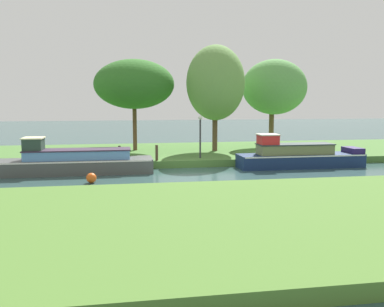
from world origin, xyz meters
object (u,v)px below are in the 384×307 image
(slate_narrowboat, at_px, (73,162))
(channel_buoy, at_px, (91,178))
(willow_tree_right, at_px, (275,87))
(mooring_post_far, at_px, (157,153))
(navy_barge, at_px, (299,156))
(willow_tree_left, at_px, (134,84))
(willow_tree_centre, at_px, (215,83))
(mooring_post_near, at_px, (120,154))
(lamp_post, at_px, (200,131))

(slate_narrowboat, relative_size, channel_buoy, 17.44)
(willow_tree_right, bearing_deg, mooring_post_far, -145.85)
(navy_barge, distance_m, willow_tree_left, 11.45)
(slate_narrowboat, relative_size, willow_tree_centre, 1.17)
(willow_tree_left, height_order, mooring_post_near, willow_tree_left)
(navy_barge, distance_m, mooring_post_near, 9.95)
(willow_tree_right, xyz_separation_m, channel_buoy, (-12.38, -10.01, -4.44))
(willow_tree_right, bearing_deg, lamp_post, -140.12)
(slate_narrowboat, distance_m, channel_buoy, 2.95)
(navy_barge, xyz_separation_m, willow_tree_centre, (-3.66, 5.03, 4.23))
(lamp_post, bearing_deg, willow_tree_centre, 63.20)
(willow_tree_right, xyz_separation_m, mooring_post_far, (-9.10, -6.17, -3.84))
(slate_narrowboat, xyz_separation_m, mooring_post_far, (4.39, 1.13, 0.25))
(slate_narrowboat, relative_size, mooring_post_far, 9.29)
(willow_tree_right, xyz_separation_m, mooring_post_near, (-11.12, -6.17, -3.84))
(mooring_post_near, bearing_deg, mooring_post_far, 0.00)
(willow_tree_left, bearing_deg, slate_narrowboat, -119.64)
(willow_tree_left, xyz_separation_m, mooring_post_far, (1.02, -4.81, -3.93))
(willow_tree_centre, bearing_deg, mooring_post_near, -147.92)
(navy_barge, distance_m, mooring_post_far, 7.94)
(navy_barge, bearing_deg, channel_buoy, -166.31)
(lamp_post, relative_size, channel_buoy, 5.30)
(navy_barge, distance_m, channel_buoy, 11.47)
(willow_tree_centre, bearing_deg, navy_barge, -53.93)
(slate_narrowboat, bearing_deg, channel_buoy, -67.87)
(slate_narrowboat, relative_size, willow_tree_left, 1.35)
(willow_tree_left, distance_m, mooring_post_near, 6.29)
(slate_narrowboat, bearing_deg, lamp_post, 14.95)
(willow_tree_centre, bearing_deg, willow_tree_left, 170.11)
(willow_tree_left, relative_size, mooring_post_near, 6.93)
(navy_barge, relative_size, mooring_post_far, 8.16)
(willow_tree_right, distance_m, lamp_post, 8.89)
(willow_tree_centre, bearing_deg, lamp_post, -116.80)
(lamp_post, distance_m, mooring_post_near, 4.82)
(lamp_post, bearing_deg, mooring_post_far, -164.16)
(willow_tree_centre, bearing_deg, slate_narrowboat, -149.64)
(slate_narrowboat, relative_size, mooring_post_near, 9.33)
(willow_tree_left, xyz_separation_m, willow_tree_centre, (5.21, -0.91, 0.08))
(willow_tree_right, height_order, mooring_post_near, willow_tree_right)
(navy_barge, xyz_separation_m, mooring_post_far, (-7.85, 1.13, 0.22))
(mooring_post_far, bearing_deg, slate_narrowboat, -165.58)
(slate_narrowboat, xyz_separation_m, channel_buoy, (1.10, -2.71, -0.36))
(navy_barge, height_order, lamp_post, lamp_post)
(willow_tree_centre, bearing_deg, channel_buoy, -134.01)
(channel_buoy, bearing_deg, mooring_post_far, 49.44)
(mooring_post_near, height_order, channel_buoy, mooring_post_near)
(lamp_post, relative_size, mooring_post_far, 2.82)
(navy_barge, relative_size, slate_narrowboat, 0.88)
(willow_tree_right, height_order, mooring_post_far, willow_tree_right)
(navy_barge, height_order, willow_tree_left, willow_tree_left)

